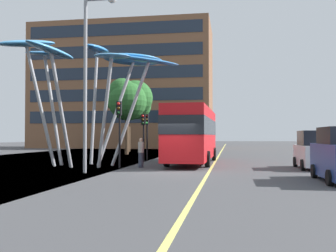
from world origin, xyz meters
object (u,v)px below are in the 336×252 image
at_px(traffic_light_kerb_near, 119,120).
at_px(street_lamp, 92,62).
at_px(red_bus, 193,132).
at_px(traffic_light_kerb_far, 143,127).
at_px(traffic_light_opposite, 162,125).
at_px(traffic_light_island_mid, 147,127).
at_px(pedestrian, 141,153).
at_px(car_parked_mid, 316,151).
at_px(leaf_sculpture, 94,61).

height_order(traffic_light_kerb_near, street_lamp, street_lamp).
relative_size(red_bus, traffic_light_kerb_far, 3.28).
bearing_deg(traffic_light_opposite, traffic_light_island_mid, -92.41).
distance_m(traffic_light_opposite, pedestrian, 12.09).
height_order(traffic_light_kerb_near, car_parked_mid, traffic_light_kerb_near).
xyz_separation_m(street_lamp, pedestrian, (1.70, 3.61, -4.70)).
bearing_deg(street_lamp, pedestrian, 64.80).
relative_size(red_bus, pedestrian, 6.51).
bearing_deg(traffic_light_kerb_far, street_lamp, -94.04).
height_order(leaf_sculpture, traffic_light_kerb_far, leaf_sculpture).
bearing_deg(car_parked_mid, traffic_light_island_mid, 151.56).
bearing_deg(traffic_light_kerb_near, traffic_light_kerb_far, 89.06).
height_order(red_bus, pedestrian, red_bus).
relative_size(traffic_light_opposite, car_parked_mid, 1.01).
distance_m(traffic_light_kerb_far, traffic_light_island_mid, 1.25).
distance_m(street_lamp, pedestrian, 6.16).
bearing_deg(street_lamp, red_bus, 59.99).
xyz_separation_m(car_parked_mid, street_lamp, (-11.59, -4.24, 4.58)).
distance_m(traffic_light_island_mid, pedestrian, 6.87).
xyz_separation_m(leaf_sculpture, pedestrian, (3.30, -1.08, -5.68)).
bearing_deg(traffic_light_opposite, traffic_light_kerb_near, -91.43).
relative_size(traffic_light_kerb_far, traffic_light_opposite, 0.86).
height_order(red_bus, traffic_light_island_mid, red_bus).
bearing_deg(street_lamp, traffic_light_island_mid, 86.51).
distance_m(red_bus, leaf_sculpture, 7.94).
bearing_deg(traffic_light_island_mid, street_lamp, -93.49).
bearing_deg(traffic_light_kerb_far, traffic_light_kerb_near, -90.94).
distance_m(leaf_sculpture, traffic_light_island_mid, 7.16).
xyz_separation_m(traffic_light_kerb_far, traffic_light_island_mid, (-0.01, 1.25, 0.04)).
bearing_deg(traffic_light_kerb_near, leaf_sculpture, 142.99).
xyz_separation_m(traffic_light_kerb_far, traffic_light_opposite, (0.21, 6.57, 0.37)).
distance_m(traffic_light_island_mid, street_lamp, 10.65).
xyz_separation_m(traffic_light_kerb_far, pedestrian, (1.07, -5.32, -1.62)).
bearing_deg(car_parked_mid, traffic_light_kerb_near, -173.99).
height_order(leaf_sculpture, street_lamp, street_lamp).
height_order(leaf_sculpture, traffic_light_island_mid, leaf_sculpture).
height_order(car_parked_mid, street_lamp, street_lamp).
bearing_deg(traffic_light_island_mid, leaf_sculpture, -112.00).
xyz_separation_m(traffic_light_opposite, car_parked_mid, (10.74, -11.26, -1.86)).
relative_size(red_bus, car_parked_mid, 2.86).
height_order(leaf_sculpture, car_parked_mid, leaf_sculpture).
xyz_separation_m(red_bus, traffic_light_kerb_near, (-3.81, -4.45, 0.66)).
height_order(red_bus, car_parked_mid, red_bus).
distance_m(traffic_light_kerb_near, street_lamp, 4.20).
xyz_separation_m(traffic_light_opposite, pedestrian, (0.85, -11.89, -1.99)).
bearing_deg(street_lamp, traffic_light_kerb_far, 85.96).
bearing_deg(traffic_light_kerb_far, leaf_sculpture, -117.73).
bearing_deg(pedestrian, red_bus, 55.94).
xyz_separation_m(traffic_light_kerb_near, pedestrian, (1.16, 0.52, -1.90)).
xyz_separation_m(leaf_sculpture, car_parked_mid, (13.19, -0.45, -5.55)).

